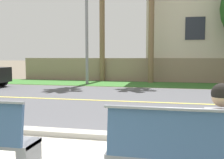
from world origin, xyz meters
name	(u,v)px	position (x,y,z in m)	size (l,w,h in m)	color
ground_plane	(139,95)	(0.00, 8.00, 0.00)	(140.00, 140.00, 0.00)	#665B4C
curb_edge	(104,136)	(0.00, 2.35, 0.06)	(44.00, 0.30, 0.11)	#ADA89E
street_asphalt	(134,102)	(0.00, 6.50, 0.00)	(52.00, 8.00, 0.01)	#515156
road_centre_line	(134,102)	(0.00, 6.50, 0.01)	(48.00, 0.14, 0.01)	#E0CC4C
far_verge_grass	(148,84)	(0.00, 12.11, 0.01)	(48.00, 2.80, 0.02)	#38702D
bench_right	(187,155)	(1.39, 0.53, 0.45)	(1.81, 0.48, 1.01)	slate
seated_person_grey	(219,133)	(1.73, 0.70, 0.68)	(0.52, 0.68, 1.25)	black
streetlamp	(88,3)	(-3.29, 11.89, 4.41)	(0.24, 2.10, 7.79)	gray
garden_wall	(123,69)	(-1.70, 14.01, 0.70)	(13.00, 0.36, 1.40)	gray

